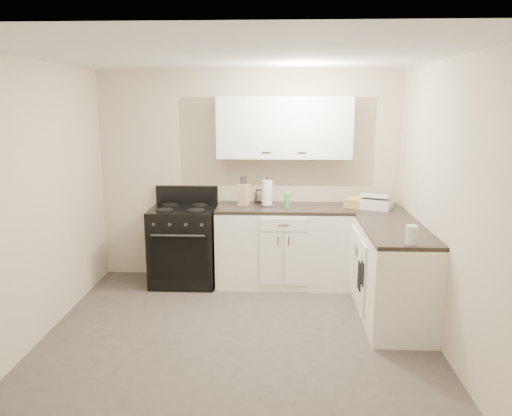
{
  "coord_description": "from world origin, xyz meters",
  "views": [
    {
      "loc": [
        0.36,
        -4.17,
        2.14
      ],
      "look_at": [
        0.13,
        0.85,
        1.06
      ],
      "focal_mm": 35.0,
      "sensor_mm": 36.0,
      "label": 1
    }
  ],
  "objects_px": {
    "knife_block": "(244,195)",
    "paper_towel": "(267,193)",
    "stove": "(184,246)",
    "wicker_basket": "(358,203)",
    "countertop_grill": "(377,203)"
  },
  "relations": [
    {
      "from": "paper_towel",
      "to": "countertop_grill",
      "type": "distance_m",
      "value": 1.26
    },
    {
      "from": "countertop_grill",
      "to": "wicker_basket",
      "type": "bearing_deg",
      "value": -166.69
    },
    {
      "from": "stove",
      "to": "paper_towel",
      "type": "relative_size",
      "value": 3.05
    },
    {
      "from": "knife_block",
      "to": "paper_towel",
      "type": "bearing_deg",
      "value": 16.27
    },
    {
      "from": "knife_block",
      "to": "paper_towel",
      "type": "distance_m",
      "value": 0.28
    },
    {
      "from": "paper_towel",
      "to": "countertop_grill",
      "type": "height_order",
      "value": "paper_towel"
    },
    {
      "from": "wicker_basket",
      "to": "countertop_grill",
      "type": "height_order",
      "value": "countertop_grill"
    },
    {
      "from": "stove",
      "to": "countertop_grill",
      "type": "bearing_deg",
      "value": -0.64
    },
    {
      "from": "wicker_basket",
      "to": "knife_block",
      "type": "bearing_deg",
      "value": 176.95
    },
    {
      "from": "stove",
      "to": "knife_block",
      "type": "relative_size",
      "value": 3.61
    },
    {
      "from": "stove",
      "to": "wicker_basket",
      "type": "bearing_deg",
      "value": 0.35
    },
    {
      "from": "stove",
      "to": "paper_towel",
      "type": "xyz_separation_m",
      "value": [
        0.98,
        0.07,
        0.63
      ]
    },
    {
      "from": "wicker_basket",
      "to": "countertop_grill",
      "type": "distance_m",
      "value": 0.21
    },
    {
      "from": "stove",
      "to": "knife_block",
      "type": "xyz_separation_m",
      "value": [
        0.71,
        0.08,
        0.61
      ]
    },
    {
      "from": "stove",
      "to": "paper_towel",
      "type": "height_order",
      "value": "paper_towel"
    }
  ]
}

